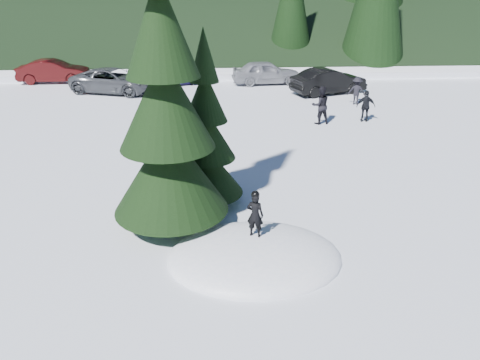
{
  "coord_description": "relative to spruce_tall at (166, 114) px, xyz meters",
  "views": [
    {
      "loc": [
        -0.95,
        -10.1,
        6.63
      ],
      "look_at": [
        -0.23,
        2.48,
        1.1
      ],
      "focal_mm": 35.0,
      "sensor_mm": 36.0,
      "label": 1
    }
  ],
  "objects": [
    {
      "name": "car_2",
      "position": [
        -4.8,
        17.06,
        -2.59
      ],
      "size": [
        5.75,
        3.89,
        1.46
      ],
      "primitive_type": "imported",
      "rotation": [
        0.0,
        0.0,
        1.27
      ],
      "color": "#45474C",
      "rests_on": "ground"
    },
    {
      "name": "car_4",
      "position": [
        4.74,
        19.05,
        -2.56
      ],
      "size": [
        4.6,
        2.17,
        1.52
      ],
      "primitive_type": "imported",
      "rotation": [
        0.0,
        0.0,
        1.66
      ],
      "color": "gray",
      "rests_on": "ground"
    },
    {
      "name": "adult_1",
      "position": [
        8.66,
        10.05,
        -2.55
      ],
      "size": [
        0.95,
        0.52,
        1.54
      ],
      "primitive_type": "imported",
      "rotation": [
        0.0,
        0.0,
        2.98
      ],
      "color": "black",
      "rests_on": "ground"
    },
    {
      "name": "spruce_short",
      "position": [
        1.0,
        1.4,
        -1.22
      ],
      "size": [
        2.2,
        2.2,
        5.37
      ],
      "color": "black",
      "rests_on": "ground"
    },
    {
      "name": "car_3",
      "position": [
        -1.44,
        19.15,
        -2.7
      ],
      "size": [
        4.58,
        3.12,
        1.23
      ],
      "primitive_type": "imported",
      "rotation": [
        0.0,
        0.0,
        1.93
      ],
      "color": "#110E34",
      "rests_on": "ground"
    },
    {
      "name": "adult_0",
      "position": [
        6.36,
        9.82,
        -2.41
      ],
      "size": [
        0.97,
        0.81,
        1.81
      ],
      "primitive_type": "imported",
      "rotation": [
        0.0,
        0.0,
        3.29
      ],
      "color": "black",
      "rests_on": "ground"
    },
    {
      "name": "spruce_tall",
      "position": [
        0.0,
        0.0,
        0.0
      ],
      "size": [
        3.2,
        3.2,
        8.6
      ],
      "color": "black",
      "rests_on": "ground"
    },
    {
      "name": "car_1",
      "position": [
        -9.4,
        20.27,
        -2.56
      ],
      "size": [
        4.64,
        1.75,
        1.51
      ],
      "primitive_type": "imported",
      "rotation": [
        0.0,
        0.0,
        1.6
      ],
      "color": "#330909",
      "rests_on": "ground"
    },
    {
      "name": "adult_2",
      "position": [
        9.18,
        13.41,
        -2.56
      ],
      "size": [
        1.11,
        0.85,
        1.51
      ],
      "primitive_type": "imported",
      "rotation": [
        0.0,
        0.0,
        2.81
      ],
      "color": "black",
      "rests_on": "ground"
    },
    {
      "name": "ground",
      "position": [
        2.2,
        -1.8,
        -3.32
      ],
      "size": [
        200.0,
        200.0,
        0.0
      ],
      "primitive_type": "plane",
      "color": "white",
      "rests_on": "ground"
    },
    {
      "name": "snow_mound",
      "position": [
        2.2,
        -1.8,
        -3.32
      ],
      "size": [
        4.48,
        3.52,
        0.96
      ],
      "primitive_type": "ellipsoid",
      "color": "white",
      "rests_on": "ground"
    },
    {
      "name": "child_skier",
      "position": [
        2.23,
        -1.48,
        -2.24
      ],
      "size": [
        0.51,
        0.42,
        1.19
      ],
      "primitive_type": "imported",
      "rotation": [
        0.0,
        0.0,
        2.77
      ],
      "color": "black",
      "rests_on": "snow_mound"
    },
    {
      "name": "car_5",
      "position": [
        8.22,
        16.04,
        -2.56
      ],
      "size": [
        4.88,
        3.11,
        1.52
      ],
      "primitive_type": "imported",
      "rotation": [
        0.0,
        0.0,
        1.93
      ],
      "color": "black",
      "rests_on": "ground"
    }
  ]
}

